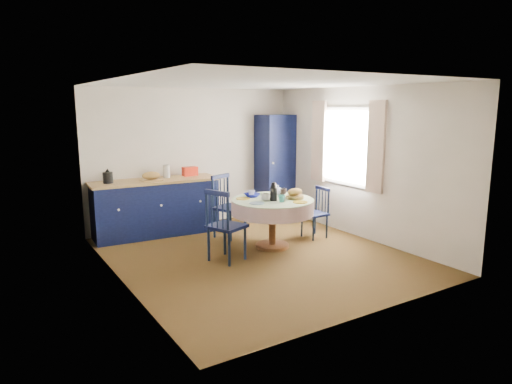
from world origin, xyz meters
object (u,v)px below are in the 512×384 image
at_px(dining_table, 273,207).
at_px(chair_far, 228,206).
at_px(mug_a, 266,197).
at_px(mug_b, 282,199).
at_px(mug_d, 252,193).
at_px(kitchen_counter, 156,206).
at_px(chair_right, 316,212).
at_px(cobalt_bowl, 252,195).
at_px(pantry_cabinet, 276,166).
at_px(chair_left, 225,225).
at_px(mug_c, 283,192).

distance_m(dining_table, chair_far, 0.96).
xyz_separation_m(dining_table, mug_a, (-0.16, -0.04, 0.18)).
height_order(mug_b, mug_d, same).
xyz_separation_m(kitchen_counter, dining_table, (1.30, -1.66, 0.16)).
bearing_deg(chair_right, dining_table, -85.33).
bearing_deg(mug_a, cobalt_bowl, 95.07).
relative_size(pantry_cabinet, chair_far, 1.92).
distance_m(kitchen_counter, pantry_cabinet, 2.60).
xyz_separation_m(chair_left, chair_far, (0.63, 1.09, 0.00)).
bearing_deg(pantry_cabinet, chair_right, -104.93).
distance_m(dining_table, cobalt_bowl, 0.40).
bearing_deg(mug_b, dining_table, 86.88).
height_order(chair_far, mug_d, chair_far).
xyz_separation_m(chair_left, mug_a, (0.79, 0.14, 0.29)).
bearing_deg(chair_left, chair_right, -103.99).
distance_m(kitchen_counter, chair_far, 1.24).
bearing_deg(mug_d, chair_left, -145.07).
xyz_separation_m(mug_a, mug_d, (-0.01, 0.40, -0.00)).
relative_size(chair_far, mug_c, 8.03).
height_order(chair_left, mug_b, chair_left).
xyz_separation_m(kitchen_counter, cobalt_bowl, (1.11, -1.34, 0.31)).
distance_m(chair_far, cobalt_bowl, 0.66).
distance_m(pantry_cabinet, chair_left, 2.96).
height_order(dining_table, chair_far, same).
relative_size(mug_c, cobalt_bowl, 0.54).
bearing_deg(chair_far, mug_a, -101.60).
height_order(mug_b, cobalt_bowl, mug_b).
distance_m(chair_left, mug_d, 0.99).
xyz_separation_m(mug_a, mug_b, (0.14, -0.20, -0.00)).
bearing_deg(mug_c, mug_a, -152.27).
xyz_separation_m(chair_far, mug_c, (0.65, -0.69, 0.29)).
bearing_deg(kitchen_counter, chair_left, -75.71).
relative_size(mug_c, mug_d, 1.19).
relative_size(kitchen_counter, mug_b, 19.81).
height_order(dining_table, chair_left, same).
relative_size(mug_a, mug_d, 1.24).
bearing_deg(mug_d, dining_table, -64.79).
bearing_deg(mug_c, chair_left, -162.64).
bearing_deg(chair_left, mug_d, -77.06).
height_order(chair_left, mug_a, chair_left).
bearing_deg(mug_b, chair_far, 104.60).
bearing_deg(chair_far, kitchen_counter, 121.68).
xyz_separation_m(dining_table, mug_c, (0.33, 0.22, 0.17)).
relative_size(chair_far, mug_b, 9.54).
xyz_separation_m(chair_right, mug_a, (-1.09, -0.12, 0.39)).
relative_size(chair_far, cobalt_bowl, 4.32).
relative_size(mug_a, mug_b, 1.24).
bearing_deg(mug_a, mug_c, 27.73).
xyz_separation_m(kitchen_counter, chair_left, (0.35, -1.84, 0.04)).
xyz_separation_m(dining_table, cobalt_bowl, (-0.19, 0.31, 0.15)).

